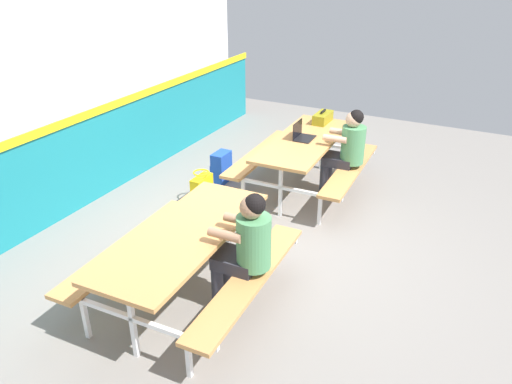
% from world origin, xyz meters
% --- Properties ---
extents(ground_plane, '(10.00, 10.00, 0.02)m').
position_xyz_m(ground_plane, '(0.00, 0.00, -0.01)').
color(ground_plane, gray).
extents(accent_backdrop, '(8.00, 0.14, 2.60)m').
position_xyz_m(accent_backdrop, '(0.00, 2.53, 1.25)').
color(accent_backdrop, teal).
rests_on(accent_backdrop, ground).
extents(picnic_table_left, '(1.98, 1.61, 0.74)m').
position_xyz_m(picnic_table_left, '(-1.33, 0.23, 0.58)').
color(picnic_table_left, tan).
rests_on(picnic_table_left, ground).
extents(picnic_table_right, '(1.98, 1.61, 0.74)m').
position_xyz_m(picnic_table_right, '(1.33, 0.16, 0.58)').
color(picnic_table_right, tan).
rests_on(picnic_table_right, ground).
extents(student_nearer, '(0.37, 0.53, 1.21)m').
position_xyz_m(student_nearer, '(-1.21, -0.32, 0.71)').
color(student_nearer, '#2D2D38').
rests_on(student_nearer, ground).
extents(student_further, '(0.37, 0.53, 1.21)m').
position_xyz_m(student_further, '(1.39, -0.39, 0.71)').
color(student_further, '#2D2D38').
rests_on(student_further, ground).
extents(laptop_dark, '(0.33, 0.23, 0.22)m').
position_xyz_m(laptop_dark, '(1.34, 0.20, 0.79)').
color(laptop_dark, black).
rests_on(laptop_dark, picnic_table_right).
extents(toolbox_grey, '(0.40, 0.18, 0.18)m').
position_xyz_m(toolbox_grey, '(2.08, 0.19, 0.81)').
color(toolbox_grey, olive).
rests_on(toolbox_grey, picnic_table_right).
extents(backpack_dark, '(0.30, 0.22, 0.44)m').
position_xyz_m(backpack_dark, '(1.06, 1.29, 0.22)').
color(backpack_dark, '#1E47B2').
rests_on(backpack_dark, ground).
extents(tote_bag_bright, '(0.34, 0.21, 0.43)m').
position_xyz_m(tote_bag_bright, '(0.41, 1.19, 0.19)').
color(tote_bag_bright, yellow).
rests_on(tote_bag_bright, ground).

